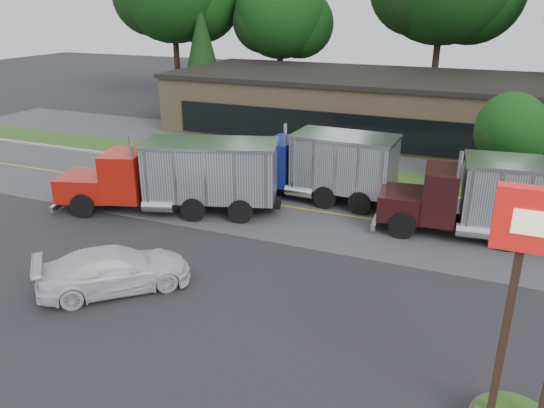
# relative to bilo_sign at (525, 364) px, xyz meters

# --- Properties ---
(ground) EXTENTS (140.00, 140.00, 0.00)m
(ground) POSITION_rel_bilo_sign_xyz_m (-10.50, 2.50, -2.02)
(ground) COLOR #343439
(ground) RESTS_ON ground
(road) EXTENTS (60.00, 8.00, 0.02)m
(road) POSITION_rel_bilo_sign_xyz_m (-10.50, 11.50, -2.02)
(road) COLOR slate
(road) RESTS_ON ground
(center_line) EXTENTS (60.00, 0.12, 0.01)m
(center_line) POSITION_rel_bilo_sign_xyz_m (-10.50, 11.50, -2.02)
(center_line) COLOR gold
(center_line) RESTS_ON ground
(curb) EXTENTS (60.00, 0.30, 0.12)m
(curb) POSITION_rel_bilo_sign_xyz_m (-10.50, 15.70, -2.02)
(curb) COLOR #9E9E99
(curb) RESTS_ON ground
(grass_verge) EXTENTS (60.00, 3.40, 0.03)m
(grass_verge) POSITION_rel_bilo_sign_xyz_m (-10.50, 17.50, -2.02)
(grass_verge) COLOR #32561D
(grass_verge) RESTS_ON ground
(far_parking) EXTENTS (60.00, 7.00, 0.02)m
(far_parking) POSITION_rel_bilo_sign_xyz_m (-10.50, 22.50, -2.02)
(far_parking) COLOR slate
(far_parking) RESTS_ON ground
(strip_mall) EXTENTS (32.00, 12.00, 4.00)m
(strip_mall) POSITION_rel_bilo_sign_xyz_m (-8.50, 28.50, -0.02)
(strip_mall) COLOR #98805D
(strip_mall) RESTS_ON ground
(bilo_sign) EXTENTS (2.20, 1.90, 5.95)m
(bilo_sign) POSITION_rel_bilo_sign_xyz_m (0.00, 0.00, 0.00)
(bilo_sign) COLOR #6B6054
(bilo_sign) RESTS_ON ground
(tree_far_b) EXTENTS (8.74, 8.22, 12.46)m
(tree_far_b) POSITION_rel_bilo_sign_xyz_m (-20.37, 36.60, 5.93)
(tree_far_b) COLOR #382619
(tree_far_b) RESTS_ON ground
(evergreen_left) EXTENTS (4.13, 4.13, 9.39)m
(evergreen_left) POSITION_rel_bilo_sign_xyz_m (-26.50, 32.50, 3.14)
(evergreen_left) COLOR #382619
(evergreen_left) RESTS_ON ground
(tree_verge) EXTENTS (3.64, 3.43, 5.20)m
(tree_verge) POSITION_rel_bilo_sign_xyz_m (-0.44, 17.54, 1.28)
(tree_verge) COLOR #382619
(tree_verge) RESTS_ON ground
(dump_truck_red) EXTENTS (10.42, 5.45, 3.36)m
(dump_truck_red) POSITION_rel_bilo_sign_xyz_m (-14.25, 9.09, -0.21)
(dump_truck_red) COLOR black
(dump_truck_red) RESTS_ON ground
(dump_truck_blue) EXTENTS (8.39, 2.94, 3.36)m
(dump_truck_blue) POSITION_rel_bilo_sign_xyz_m (-8.81, 13.19, -0.22)
(dump_truck_blue) COLOR black
(dump_truck_blue) RESTS_ON ground
(dump_truck_maroon) EXTENTS (8.34, 3.38, 3.36)m
(dump_truck_maroon) POSITION_rel_bilo_sign_xyz_m (-0.91, 11.51, -0.22)
(dump_truck_maroon) COLOR black
(dump_truck_maroon) RESTS_ON ground
(rally_car) EXTENTS (5.07, 5.00, 1.47)m
(rally_car) POSITION_rel_bilo_sign_xyz_m (-12.51, 1.97, -1.29)
(rally_car) COLOR silver
(rally_car) RESTS_ON ground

